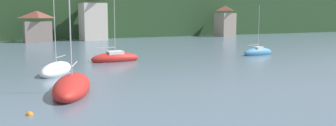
{
  "coord_description": "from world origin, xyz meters",
  "views": [
    {
      "loc": [
        -11.41,
        13.82,
        5.8
      ],
      "look_at": [
        0.0,
        35.98,
        2.59
      ],
      "focal_mm": 38.8,
      "sensor_mm": 36.0,
      "label": 1
    }
  ],
  "objects_px": {
    "sailboat_far_5": "(115,58)",
    "sailboat_mid_6": "(72,87)",
    "shore_building_westcentral": "(37,27)",
    "sailboat_far_4": "(56,70)",
    "shore_building_eastcentral": "(225,21)",
    "sailboat_far_0": "(258,52)",
    "mooring_buoy_mid": "(30,115)",
    "shore_building_central": "(93,17)"
  },
  "relations": [
    {
      "from": "sailboat_far_5",
      "to": "sailboat_mid_6",
      "type": "height_order",
      "value": "sailboat_mid_6"
    },
    {
      "from": "shore_building_westcentral",
      "to": "sailboat_far_4",
      "type": "height_order",
      "value": "sailboat_far_4"
    },
    {
      "from": "shore_building_eastcentral",
      "to": "shore_building_westcentral",
      "type": "bearing_deg",
      "value": -179.86
    },
    {
      "from": "sailboat_far_0",
      "to": "sailboat_mid_6",
      "type": "xyz_separation_m",
      "value": [
        -31.15,
        -14.68,
        0.05
      ]
    },
    {
      "from": "shore_building_westcentral",
      "to": "sailboat_far_0",
      "type": "height_order",
      "value": "sailboat_far_0"
    },
    {
      "from": "shore_building_eastcentral",
      "to": "sailboat_far_4",
      "type": "height_order",
      "value": "shore_building_eastcentral"
    },
    {
      "from": "shore_building_westcentral",
      "to": "sailboat_far_4",
      "type": "distance_m",
      "value": 49.82
    },
    {
      "from": "shore_building_westcentral",
      "to": "mooring_buoy_mid",
      "type": "relative_size",
      "value": 16.75
    },
    {
      "from": "sailboat_far_0",
      "to": "sailboat_far_5",
      "type": "distance_m",
      "value": 21.96
    },
    {
      "from": "sailboat_far_5",
      "to": "mooring_buoy_mid",
      "type": "bearing_deg",
      "value": -121.4
    },
    {
      "from": "shore_building_westcentral",
      "to": "sailboat_far_0",
      "type": "relative_size",
      "value": 0.9
    },
    {
      "from": "shore_building_westcentral",
      "to": "sailboat_mid_6",
      "type": "height_order",
      "value": "sailboat_mid_6"
    },
    {
      "from": "sailboat_far_4",
      "to": "mooring_buoy_mid",
      "type": "xyz_separation_m",
      "value": [
        -4.3,
        -15.2,
        -0.38
      ]
    },
    {
      "from": "shore_building_westcentral",
      "to": "sailboat_far_0",
      "type": "xyz_separation_m",
      "value": [
        25.7,
        -44.72,
        -3.06
      ]
    },
    {
      "from": "shore_building_eastcentral",
      "to": "sailboat_far_0",
      "type": "bearing_deg",
      "value": -120.58
    },
    {
      "from": "mooring_buoy_mid",
      "to": "shore_building_westcentral",
      "type": "bearing_deg",
      "value": 81.96
    },
    {
      "from": "shore_building_westcentral",
      "to": "sailboat_far_4",
      "type": "relative_size",
      "value": 0.89
    },
    {
      "from": "shore_building_westcentral",
      "to": "shore_building_eastcentral",
      "type": "distance_m",
      "value": 52.21
    },
    {
      "from": "shore_building_westcentral",
      "to": "sailboat_far_0",
      "type": "bearing_deg",
      "value": -60.12
    },
    {
      "from": "sailboat_far_0",
      "to": "mooring_buoy_mid",
      "type": "distance_m",
      "value": 40.15
    },
    {
      "from": "sailboat_far_0",
      "to": "mooring_buoy_mid",
      "type": "xyz_separation_m",
      "value": [
        -34.83,
        -19.97,
        -0.38
      ]
    },
    {
      "from": "sailboat_far_4",
      "to": "sailboat_far_5",
      "type": "bearing_deg",
      "value": 161.84
    },
    {
      "from": "shore_building_central",
      "to": "sailboat_mid_6",
      "type": "distance_m",
      "value": 62.96
    },
    {
      "from": "shore_building_central",
      "to": "shore_building_eastcentral",
      "type": "relative_size",
      "value": 1.32
    },
    {
      "from": "sailboat_far_4",
      "to": "mooring_buoy_mid",
      "type": "bearing_deg",
      "value": 16.88
    },
    {
      "from": "sailboat_far_4",
      "to": "sailboat_far_5",
      "type": "relative_size",
      "value": 0.82
    },
    {
      "from": "shore_building_eastcentral",
      "to": "sailboat_far_0",
      "type": "relative_size",
      "value": 1.14
    },
    {
      "from": "shore_building_central",
      "to": "mooring_buoy_mid",
      "type": "xyz_separation_m",
      "value": [
        -22.18,
        -65.23,
        -5.71
      ]
    },
    {
      "from": "shore_building_eastcentral",
      "to": "sailboat_mid_6",
      "type": "height_order",
      "value": "sailboat_mid_6"
    },
    {
      "from": "shore_building_eastcentral",
      "to": "sailboat_mid_6",
      "type": "xyz_separation_m",
      "value": [
        -57.66,
        -59.53,
        -3.89
      ]
    },
    {
      "from": "sailboat_far_4",
      "to": "sailboat_mid_6",
      "type": "xyz_separation_m",
      "value": [
        -0.62,
        -9.91,
        0.05
      ]
    },
    {
      "from": "mooring_buoy_mid",
      "to": "sailboat_mid_6",
      "type": "bearing_deg",
      "value": 55.17
    },
    {
      "from": "shore_building_westcentral",
      "to": "shore_building_eastcentral",
      "type": "relative_size",
      "value": 0.79
    },
    {
      "from": "sailboat_far_5",
      "to": "sailboat_far_4",
      "type": "bearing_deg",
      "value": -141.99
    },
    {
      "from": "sailboat_far_0",
      "to": "shore_building_eastcentral",
      "type": "bearing_deg",
      "value": 55.34
    },
    {
      "from": "shore_building_central",
      "to": "sailboat_mid_6",
      "type": "height_order",
      "value": "shore_building_central"
    },
    {
      "from": "shore_building_central",
      "to": "sailboat_far_0",
      "type": "height_order",
      "value": "shore_building_central"
    },
    {
      "from": "sailboat_far_4",
      "to": "shore_building_central",
      "type": "bearing_deg",
      "value": -167.0
    },
    {
      "from": "shore_building_westcentral",
      "to": "mooring_buoy_mid",
      "type": "distance_m",
      "value": 65.42
    },
    {
      "from": "shore_building_eastcentral",
      "to": "sailboat_far_5",
      "type": "bearing_deg",
      "value": -138.66
    },
    {
      "from": "shore_building_eastcentral",
      "to": "sailboat_far_0",
      "type": "xyz_separation_m",
      "value": [
        -26.51,
        -44.85,
        -3.93
      ]
    },
    {
      "from": "sailboat_far_0",
      "to": "shore_building_central",
      "type": "bearing_deg",
      "value": 101.53
    }
  ]
}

